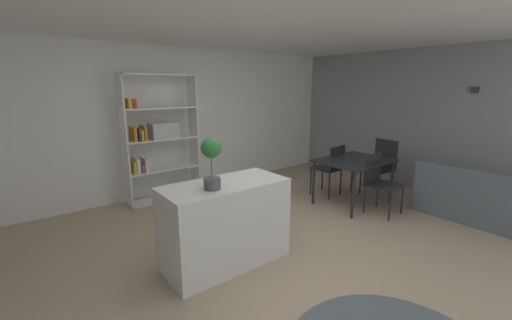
# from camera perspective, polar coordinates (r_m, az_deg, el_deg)

# --- Properties ---
(ground_plane) EXTENTS (10.12, 10.12, 0.00)m
(ground_plane) POSITION_cam_1_polar(r_m,az_deg,el_deg) (3.94, 3.13, -15.74)
(ground_plane) COLOR tan
(ceiling_slab) EXTENTS (7.35, 5.70, 0.06)m
(ceiling_slab) POSITION_cam_1_polar(r_m,az_deg,el_deg) (3.52, 3.70, 24.28)
(ceiling_slab) COLOR white
(ceiling_slab) RESTS_ON ground_plane
(back_partition) EXTENTS (7.35, 0.06, 2.56)m
(back_partition) POSITION_cam_1_polar(r_m,az_deg,el_deg) (5.91, -15.10, 6.60)
(back_partition) COLOR white
(back_partition) RESTS_ON ground_plane
(right_partition_gray) EXTENTS (0.06, 5.70, 2.56)m
(right_partition_gray) POSITION_cam_1_polar(r_m,az_deg,el_deg) (6.50, 28.44, 6.03)
(right_partition_gray) COLOR gray
(right_partition_gray) RESTS_ON ground_plane
(kitchen_island) EXTENTS (1.33, 0.62, 0.91)m
(kitchen_island) POSITION_cam_1_polar(r_m,az_deg,el_deg) (3.53, -5.45, -11.15)
(kitchen_island) COLOR silver
(kitchen_island) RESTS_ON ground_plane
(potted_plant_on_island) EXTENTS (0.20, 0.20, 0.51)m
(potted_plant_on_island) POSITION_cam_1_polar(r_m,az_deg,el_deg) (3.11, -7.95, 0.32)
(potted_plant_on_island) COLOR #4C4C51
(potted_plant_on_island) RESTS_ON kitchen_island
(open_bookshelf) EXTENTS (1.20, 0.34, 2.08)m
(open_bookshelf) POSITION_cam_1_polar(r_m,az_deg,el_deg) (5.51, -17.08, 3.86)
(open_bookshelf) COLOR white
(open_bookshelf) RESTS_ON ground_plane
(dining_table) EXTENTS (1.16, 0.88, 0.74)m
(dining_table) POSITION_cam_1_polar(r_m,az_deg,el_deg) (5.40, 17.02, -0.67)
(dining_table) COLOR #232328
(dining_table) RESTS_ON ground_plane
(dining_chair_near) EXTENTS (0.47, 0.48, 0.89)m
(dining_chair_near) POSITION_cam_1_polar(r_m,az_deg,el_deg) (5.19, 20.99, -3.12)
(dining_chair_near) COLOR #232328
(dining_chair_near) RESTS_ON ground_plane
(dining_chair_window_side) EXTENTS (0.48, 0.48, 0.98)m
(dining_chair_window_side) POSITION_cam_1_polar(r_m,az_deg,el_deg) (6.08, 21.42, -0.43)
(dining_chair_window_side) COLOR #232328
(dining_chair_window_side) RESTS_ON ground_plane
(dining_chair_far) EXTENTS (0.46, 0.49, 0.90)m
(dining_chair_far) POSITION_cam_1_polar(r_m,az_deg,el_deg) (5.71, 13.20, -0.99)
(dining_chair_far) COLOR #232328
(dining_chair_far) RESTS_ON ground_plane
(sofa) EXTENTS (0.95, 1.71, 0.79)m
(sofa) POSITION_cam_1_polar(r_m,az_deg,el_deg) (5.67, 35.65, -6.27)
(sofa) COLOR slate
(sofa) RESTS_ON ground_plane
(wall_sconce_back) EXTENTS (0.09, 0.09, 0.09)m
(wall_sconce_back) POSITION_cam_1_polar(r_m,az_deg,el_deg) (6.16, 34.35, 10.26)
(wall_sconce_back) COLOR #333338
(wall_sconce_back) RESTS_ON ground_plane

